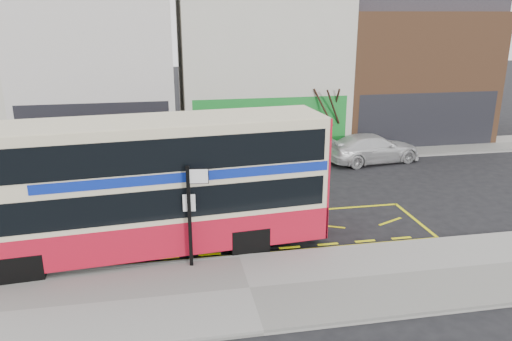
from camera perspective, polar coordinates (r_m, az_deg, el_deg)
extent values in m
plane|color=black|center=(16.26, -2.15, -9.59)|extent=(120.00, 120.00, 0.00)
cube|color=gray|center=(14.24, -0.74, -13.48)|extent=(40.00, 4.00, 0.15)
cube|color=gray|center=(15.90, -1.95, -9.96)|extent=(40.00, 0.15, 0.15)
cube|color=gray|center=(26.45, -5.68, 1.35)|extent=(50.00, 3.00, 0.15)
cube|color=silver|center=(29.67, -17.51, 11.13)|extent=(8.00, 8.00, 9.00)
cube|color=black|center=(26.23, -17.86, 3.89)|extent=(7.36, 0.06, 3.20)
cube|color=black|center=(26.30, -17.82, 3.48)|extent=(5.60, 0.04, 2.00)
cube|color=beige|center=(30.02, 0.18, 11.50)|extent=(9.00, 8.00, 8.50)
cube|color=#157925|center=(26.59, 1.77, 4.92)|extent=(8.28, 0.06, 3.20)
cube|color=black|center=(26.66, 1.76, 4.51)|extent=(6.30, 0.04, 2.00)
cube|color=brown|center=(32.95, 16.02, 10.51)|extent=(9.00, 8.00, 7.50)
cube|color=black|center=(29.80, 19.01, 5.35)|extent=(8.28, 0.06, 3.20)
cube|color=black|center=(29.86, 18.96, 4.98)|extent=(6.30, 0.04, 2.00)
cube|color=beige|center=(15.88, -11.77, -1.45)|extent=(11.04, 3.40, 4.00)
cube|color=#AF0E23|center=(16.41, -11.45, -6.27)|extent=(11.08, 3.45, 1.09)
cube|color=#AF0E23|center=(17.04, 6.66, 0.12)|extent=(0.28, 2.51, 4.00)
cube|color=black|center=(15.97, -11.71, -2.37)|extent=(10.61, 3.42, 0.94)
cube|color=black|center=(15.54, -12.04, 2.78)|extent=(10.61, 3.42, 0.99)
cube|color=#0D2494|center=(15.81, -8.32, 0.63)|extent=(8.88, 3.26, 0.30)
cube|color=beige|center=(15.37, -12.22, 5.45)|extent=(11.03, 3.30, 0.12)
cylinder|color=black|center=(15.84, -25.26, -10.19)|extent=(1.01, 0.36, 0.99)
cylinder|color=black|center=(17.83, -24.18, -6.94)|extent=(1.01, 0.36, 0.99)
cylinder|color=black|center=(15.97, -0.65, -8.13)|extent=(1.01, 0.36, 0.99)
cylinder|color=black|center=(17.95, -2.49, -5.15)|extent=(1.01, 0.36, 0.99)
cube|color=black|center=(14.79, -7.60, -5.29)|extent=(0.12, 0.12, 3.13)
cube|color=white|center=(14.33, -6.55, -0.64)|extent=(0.56, 0.10, 0.46)
cube|color=white|center=(14.69, -7.66, -3.69)|extent=(0.37, 0.07, 0.52)
imported|color=#A2A3A7|center=(24.96, -25.64, 0.09)|extent=(4.13, 2.32, 1.33)
imported|color=#414549|center=(23.80, -13.27, 0.57)|extent=(4.03, 1.57, 1.31)
imported|color=silver|center=(26.55, 13.19, 2.49)|extent=(5.27, 2.78, 1.46)
cylinder|color=black|center=(27.67, 7.78, 3.67)|extent=(0.24, 0.24, 1.71)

